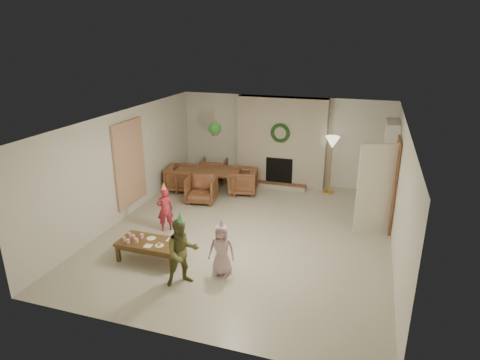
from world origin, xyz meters
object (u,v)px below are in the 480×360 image
at_px(dining_chair_far, 214,171).
at_px(child_red, 165,210).
at_px(child_pink, 222,249).
at_px(coffee_table_top, 151,243).
at_px(dining_chair_near, 201,189).
at_px(child_plaid, 182,252).
at_px(dining_chair_right, 243,181).
at_px(dining_chair_left, 181,178).
at_px(dining_table, 208,181).

height_order(dining_chair_far, child_red, child_red).
bearing_deg(child_pink, coffee_table_top, 170.00).
xyz_separation_m(dining_chair_near, child_plaid, (1.14, -3.54, 0.26)).
bearing_deg(child_red, child_pink, 107.45).
bearing_deg(dining_chair_right, child_plaid, -5.36).
height_order(dining_chair_left, dining_chair_right, same).
bearing_deg(child_red, child_plaid, 88.13).
bearing_deg(dining_chair_near, dining_table, 90.00).
bearing_deg(child_pink, child_red, 136.24).
bearing_deg(dining_chair_near, child_plaid, -81.51).
height_order(dining_table, dining_chair_near, dining_chair_near).
relative_size(dining_chair_far, dining_chair_right, 1.00).
distance_m(dining_table, child_pink, 4.21).
height_order(dining_table, dining_chair_far, dining_chair_far).
height_order(dining_chair_near, child_pink, child_pink).
height_order(coffee_table_top, child_plaid, child_plaid).
bearing_deg(dining_chair_right, dining_chair_left, -90.00).
bearing_deg(dining_chair_right, dining_chair_far, -128.66).
height_order(dining_chair_near, child_red, child_red).
bearing_deg(dining_chair_far, dining_chair_left, 45.00).
distance_m(dining_chair_right, child_pink, 4.05).
bearing_deg(dining_chair_far, dining_table, 90.00).
distance_m(dining_chair_near, child_pink, 3.47).
relative_size(dining_chair_far, child_red, 0.76).
bearing_deg(dining_table, dining_chair_left, 180.00).
relative_size(coffee_table_top, child_plaid, 1.04).
relative_size(coffee_table_top, child_pink, 1.29).
height_order(dining_chair_near, coffee_table_top, dining_chair_near).
relative_size(dining_table, child_red, 1.78).
distance_m(dining_chair_near, child_red, 1.78).
height_order(dining_table, child_red, child_red).
bearing_deg(dining_chair_far, dining_chair_near, 90.00).
height_order(dining_table, child_plaid, child_plaid).
distance_m(dining_chair_near, dining_chair_right, 1.24).
height_order(child_red, child_pink, child_red).
height_order(dining_chair_right, child_plaid, child_plaid).
bearing_deg(dining_table, child_plaid, -82.97).
relative_size(dining_chair_near, dining_chair_left, 1.00).
bearing_deg(dining_table, child_pink, -74.06).
distance_m(dining_table, dining_chair_near, 0.77).
bearing_deg(dining_chair_far, child_plaid, 96.00).
height_order(dining_table, child_pink, child_pink).
height_order(dining_chair_near, child_plaid, child_plaid).
bearing_deg(dining_chair_right, child_red, -28.55).
relative_size(dining_chair_near, dining_chair_right, 1.00).
relative_size(dining_chair_far, child_pink, 0.78).
bearing_deg(child_pink, dining_chair_left, 116.54).
xyz_separation_m(dining_chair_far, child_pink, (1.93, -4.56, 0.14)).
height_order(dining_table, dining_chair_left, dining_chair_left).
bearing_deg(child_pink, child_plaid, -145.04).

